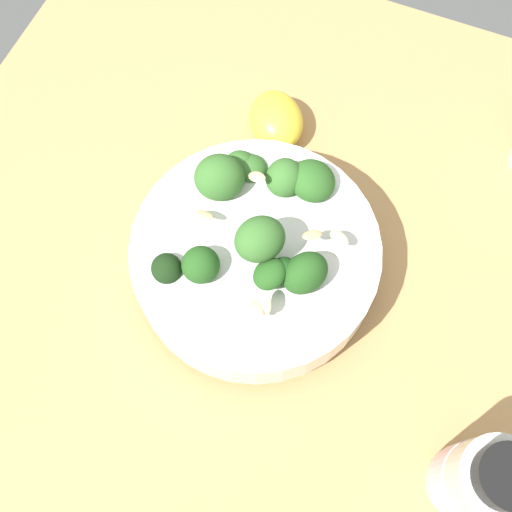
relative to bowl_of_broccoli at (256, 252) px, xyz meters
The scene contains 4 objects.
ground_plane 6.28cm from the bowl_of_broccoli, behind, with size 68.62×68.62×4.01cm, color tan.
bowl_of_broccoli is the anchor object (origin of this frame).
lemon_wedge 15.37cm from the bowl_of_broccoli, 165.18° to the right, with size 6.59×5.18×3.96cm, color yellow.
bottle_short 24.95cm from the bowl_of_broccoli, 64.07° to the left, with size 6.04×6.04×10.90cm.
Camera 1 is at (20.80, 7.89, 53.39)cm, focal length 43.63 mm.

